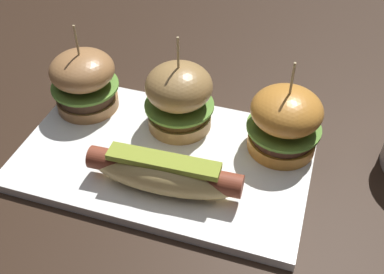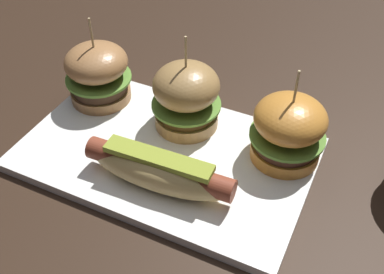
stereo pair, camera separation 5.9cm
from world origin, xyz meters
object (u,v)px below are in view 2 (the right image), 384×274
object	(u,v)px
hot_dog	(159,170)
slider_right	(288,129)
slider_left	(98,73)
slider_center	(183,95)
platter_main	(166,154)

from	to	relation	value
hot_dog	slider_right	bearing A→B (deg)	43.01
slider_left	slider_center	bearing A→B (deg)	0.43
platter_main	slider_right	xyz separation A→B (m)	(0.15, 0.06, 0.05)
slider_center	slider_right	distance (m)	0.15
platter_main	slider_center	bearing A→B (deg)	93.89
platter_main	slider_right	distance (m)	0.17
platter_main	hot_dog	bearing A→B (deg)	-69.55
platter_main	slider_left	xyz separation A→B (m)	(-0.15, 0.06, 0.05)
slider_center	platter_main	bearing A→B (deg)	-86.11
platter_main	slider_center	xyz separation A→B (m)	(-0.00, 0.06, 0.06)
slider_left	slider_right	bearing A→B (deg)	-0.38
slider_center	hot_dog	bearing A→B (deg)	-77.94
hot_dog	slider_center	xyz separation A→B (m)	(-0.03, 0.12, 0.02)
hot_dog	slider_right	xyz separation A→B (m)	(0.13, 0.12, 0.02)
slider_center	slider_right	xyz separation A→B (m)	(0.15, -0.00, -0.00)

